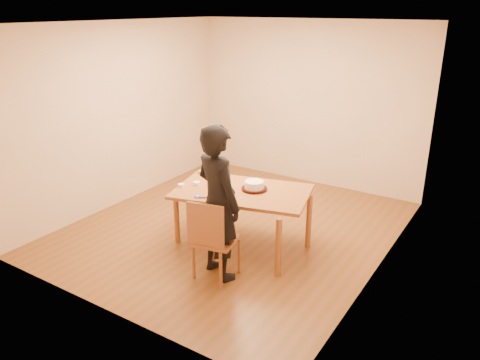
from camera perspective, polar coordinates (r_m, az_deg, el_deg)
The scene contains 16 objects.
room_shell at distance 6.31m, azimuth 0.89°, elevation 6.41°, with size 4.00×4.50×2.70m.
dining_table at distance 5.77m, azimuth 0.27°, elevation -1.43°, with size 1.63×0.97×0.04m, color brown.
dining_chair at distance 5.23m, azimuth -2.92°, elevation -7.29°, with size 0.43×0.43×0.04m, color brown.
cake_plate at distance 5.78m, azimuth 1.75°, elevation -1.08°, with size 0.32×0.32×0.02m, color red.
cake at distance 5.76m, azimuth 1.76°, elevation -0.61°, with size 0.24×0.24×0.08m, color white.
frosting_dome at distance 5.74m, azimuth 1.77°, elevation -0.13°, with size 0.24×0.24×0.03m, color white.
frosting_tub at distance 5.60m, azimuth -2.95°, elevation -1.50°, with size 0.09×0.09×0.08m, color white.
frosting_lid at distance 5.58m, azimuth -5.21°, elevation -2.06°, with size 0.09×0.09×0.01m, color navy.
frosting_dollop at distance 5.57m, azimuth -5.22°, elevation -1.94°, with size 0.04×0.04×0.02m, color white.
ramekin_green at distance 5.91m, azimuth -7.20°, elevation -0.65°, with size 0.08×0.08×0.04m, color white.
ramekin_yellow at distance 5.96m, azimuth -3.63°, elevation -0.34°, with size 0.09×0.09×0.04m, color white.
ramekin_multi at distance 5.95m, azimuth -5.29°, elevation -0.42°, with size 0.09×0.09×0.04m, color white.
candy_box_pink at distance 6.35m, azimuth -4.48°, elevation 0.86°, with size 0.12×0.06×0.02m, color #C82F94.
candy_box_green at distance 6.35m, azimuth -4.50°, elevation 1.04°, with size 0.13×0.07×0.02m, color #1B971B.
spatula at distance 5.55m, azimuth -4.15°, elevation -2.15°, with size 0.17×0.02×0.01m, color black.
person at distance 5.08m, azimuth -2.71°, elevation -2.82°, with size 0.64×0.42×1.76m, color black.
Camera 1 is at (3.21, -4.87, 2.89)m, focal length 35.00 mm.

